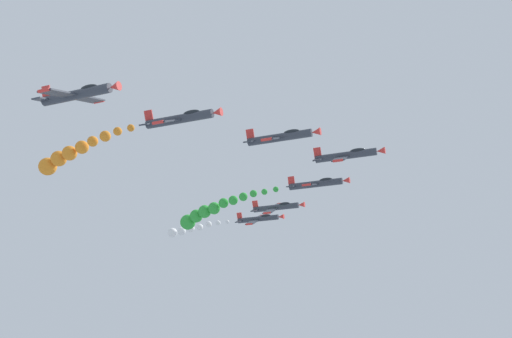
% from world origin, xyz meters
% --- Properties ---
extents(airplane_lead, '(8.64, 10.35, 4.74)m').
position_xyz_m(airplane_lead, '(0.00, 14.29, 139.01)').
color(airplane_lead, '#333842').
extents(airplane_left_inner, '(9.23, 10.35, 3.40)m').
position_xyz_m(airplane_left_inner, '(-9.06, 7.33, 138.29)').
color(airplane_left_inner, '#333842').
extents(smoke_trail_left_inner, '(5.34, 20.40, 5.19)m').
position_xyz_m(smoke_trail_left_inner, '(-11.33, -13.91, 136.10)').
color(smoke_trail_left_inner, green).
extents(airplane_right_inner, '(8.91, 10.35, 4.16)m').
position_xyz_m(airplane_right_inner, '(9.56, 7.22, 139.06)').
color(airplane_right_inner, '#333842').
extents(airplane_left_outer, '(8.73, 10.35, 4.57)m').
position_xyz_m(airplane_left_outer, '(-20.41, -3.50, 138.43)').
color(airplane_left_outer, '#333842').
extents(airplane_right_outer, '(8.67, 10.35, 4.69)m').
position_xyz_m(airplane_right_outer, '(20.34, -2.17, 138.55)').
color(airplane_right_outer, '#333842').
extents(smoke_trail_right_outer, '(3.17, 15.71, 4.58)m').
position_xyz_m(smoke_trail_right_outer, '(19.32, -19.74, 136.64)').
color(smoke_trail_right_outer, orange).
extents(airplane_trailing, '(8.78, 10.35, 4.44)m').
position_xyz_m(airplane_trailing, '(-28.92, -10.38, 138.91)').
color(airplane_trailing, '#333842').
extents(smoke_trail_trailing, '(2.23, 14.59, 3.02)m').
position_xyz_m(smoke_trail_trailing, '(-28.64, -27.28, 137.96)').
color(smoke_trail_trailing, white).
extents(airplane_high_slot, '(9.16, 10.35, 3.51)m').
position_xyz_m(airplane_high_slot, '(29.65, -10.13, 138.72)').
color(airplane_high_slot, '#333842').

